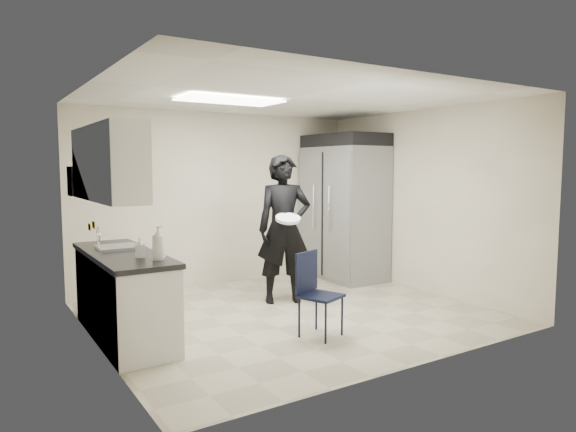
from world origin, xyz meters
TOP-DOWN VIEW (x-y plane):
  - floor at (0.00, 0.00)m, footprint 4.50×4.50m
  - ceiling at (0.00, 0.00)m, footprint 4.50×4.50m
  - back_wall at (0.00, 2.00)m, footprint 4.50×0.00m
  - left_wall at (-2.25, 0.00)m, footprint 0.00×4.00m
  - right_wall at (2.25, 0.00)m, footprint 0.00×4.00m
  - ceiling_panel at (-0.60, 0.40)m, footprint 1.20×0.60m
  - lower_counter at (-1.95, 0.20)m, footprint 0.60×1.90m
  - countertop at (-1.95, 0.20)m, footprint 0.64×1.95m
  - sink at (-1.93, 0.45)m, footprint 0.42×0.40m
  - faucet at (-2.13, 0.45)m, footprint 0.02×0.02m
  - upper_cabinets at (-2.08, 0.20)m, footprint 0.35×1.80m
  - towel_dispenser at (-2.14, 1.35)m, footprint 0.22×0.30m
  - notice_sticker_left at (-2.24, 0.10)m, footprint 0.00×0.12m
  - notice_sticker_right at (-2.24, 0.30)m, footprint 0.00×0.12m
  - commercial_fridge at (1.83, 1.27)m, footprint 0.80×1.35m
  - fridge_compressor at (1.83, 1.27)m, footprint 0.80×1.35m
  - folding_chair at (-0.19, -0.88)m, footprint 0.50×0.50m
  - man_tuxedo at (0.23, 0.53)m, footprint 0.83×0.69m
  - bucket_lid at (0.15, 0.30)m, footprint 0.41×0.41m
  - soap_bottle_a at (-1.78, -0.45)m, footprint 0.17×0.17m
  - soap_bottle_b at (-1.89, -0.22)m, footprint 0.11×0.11m

SIDE VIEW (x-z plane):
  - floor at x=0.00m, z-range 0.00..0.00m
  - lower_counter at x=-1.95m, z-range 0.00..0.86m
  - folding_chair at x=-0.19m, z-range 0.00..0.87m
  - sink at x=-1.93m, z-range 0.80..0.94m
  - countertop at x=-1.95m, z-range 0.86..0.91m
  - man_tuxedo at x=0.23m, z-range 0.00..1.95m
  - soap_bottle_b at x=-1.89m, z-range 0.91..1.11m
  - faucet at x=-2.13m, z-range 0.90..1.14m
  - commercial_fridge at x=1.83m, z-range 0.00..2.10m
  - soap_bottle_a at x=-1.78m, z-range 0.91..1.24m
  - bucket_lid at x=0.15m, z-range 1.12..1.16m
  - notice_sticker_right at x=-2.24m, z-range 1.15..1.21m
  - notice_sticker_left at x=-2.24m, z-range 1.19..1.25m
  - back_wall at x=0.00m, z-range -0.95..3.55m
  - left_wall at x=-2.25m, z-range -0.70..3.30m
  - right_wall at x=2.25m, z-range -0.70..3.30m
  - towel_dispenser at x=-2.14m, z-range 1.45..1.80m
  - upper_cabinets at x=-2.08m, z-range 1.45..2.20m
  - fridge_compressor at x=1.83m, z-range 2.10..2.30m
  - ceiling_panel at x=-0.60m, z-range 2.56..2.58m
  - ceiling at x=0.00m, z-range 2.60..2.60m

